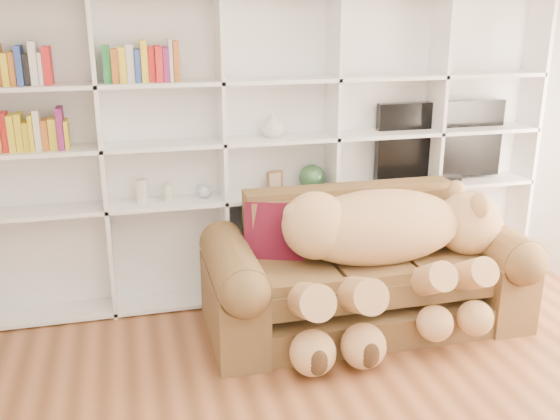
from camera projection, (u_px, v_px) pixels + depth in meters
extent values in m
cube|color=white|center=(272.00, 128.00, 4.98)|extent=(5.00, 0.02, 2.70)
cube|color=white|center=(273.00, 147.00, 5.00)|extent=(4.40, 0.03, 2.40)
cube|color=white|center=(103.00, 161.00, 4.54)|extent=(0.03, 0.35, 2.40)
cube|color=white|center=(222.00, 155.00, 4.75)|extent=(0.03, 0.35, 2.40)
cube|color=white|center=(332.00, 148.00, 4.95)|extent=(0.03, 0.35, 2.40)
cube|color=white|center=(433.00, 143.00, 5.16)|extent=(0.03, 0.35, 2.40)
cube|color=white|center=(526.00, 138.00, 5.36)|extent=(0.03, 0.35, 2.40)
cube|color=white|center=(278.00, 288.00, 5.21)|extent=(4.40, 0.35, 0.03)
cube|color=white|center=(278.00, 194.00, 4.96)|extent=(4.40, 0.35, 0.03)
cube|color=white|center=(278.00, 139.00, 4.82)|extent=(4.40, 0.35, 0.03)
cube|color=white|center=(278.00, 80.00, 4.68)|extent=(4.40, 0.35, 0.03)
cube|color=brown|center=(364.00, 310.00, 4.66)|extent=(2.21, 0.89, 0.23)
cube|color=brown|center=(367.00, 268.00, 4.53)|extent=(1.64, 0.74, 0.32)
cube|color=brown|center=(348.00, 221.00, 4.85)|extent=(1.64, 0.21, 0.58)
cube|color=brown|center=(233.00, 303.00, 4.38)|extent=(0.34, 1.00, 0.58)
cube|color=brown|center=(484.00, 275.00, 4.84)|extent=(0.34, 1.00, 0.58)
cylinder|color=brown|center=(232.00, 265.00, 4.29)|extent=(0.34, 0.95, 0.34)
cylinder|color=brown|center=(488.00, 240.00, 4.75)|extent=(0.34, 0.95, 0.34)
ellipsoid|color=tan|center=(379.00, 227.00, 4.42)|extent=(1.24, 0.60, 0.54)
sphere|color=tan|center=(316.00, 225.00, 4.29)|extent=(0.47, 0.47, 0.47)
sphere|color=tan|center=(468.00, 223.00, 4.59)|extent=(0.47, 0.47, 0.47)
sphere|color=beige|center=(489.00, 229.00, 4.66)|extent=(0.24, 0.24, 0.24)
sphere|color=#392514|center=(500.00, 230.00, 4.68)|extent=(0.08, 0.08, 0.08)
ellipsoid|color=tan|center=(480.00, 205.00, 4.38)|extent=(0.11, 0.18, 0.18)
ellipsoid|color=tan|center=(456.00, 192.00, 4.68)|extent=(0.11, 0.18, 0.18)
sphere|color=tan|center=(295.00, 214.00, 4.23)|extent=(0.16, 0.16, 0.16)
cylinder|color=tan|center=(426.00, 281.00, 4.25)|extent=(0.20, 0.57, 0.42)
cylinder|color=tan|center=(465.00, 276.00, 4.32)|extent=(0.20, 0.57, 0.42)
cylinder|color=tan|center=(305.00, 300.00, 4.06)|extent=(0.24, 0.66, 0.48)
cylinder|color=tan|center=(354.00, 295.00, 4.14)|extent=(0.24, 0.66, 0.48)
sphere|color=tan|center=(436.00, 324.00, 4.15)|extent=(0.25, 0.25, 0.25)
sphere|color=tan|center=(476.00, 319.00, 4.22)|extent=(0.25, 0.25, 0.25)
sphere|color=tan|center=(312.00, 352.00, 3.98)|extent=(0.30, 0.30, 0.30)
sphere|color=tan|center=(363.00, 345.00, 4.06)|extent=(0.30, 0.30, 0.30)
cube|color=maroon|center=(276.00, 233.00, 4.52)|extent=(0.50, 0.39, 0.46)
cube|color=black|center=(440.00, 140.00, 5.22)|extent=(1.13, 0.08, 0.65)
cube|color=black|center=(437.00, 177.00, 5.32)|extent=(0.38, 0.18, 0.04)
cube|color=brown|center=(275.00, 181.00, 4.92)|extent=(0.14, 0.06, 0.17)
sphere|color=#2C5531|center=(312.00, 178.00, 4.99)|extent=(0.21, 0.21, 0.21)
cylinder|color=beige|center=(141.00, 191.00, 4.68)|extent=(0.11, 0.11, 0.18)
cylinder|color=beige|center=(168.00, 193.00, 4.73)|extent=(0.08, 0.08, 0.13)
sphere|color=silver|center=(204.00, 191.00, 4.80)|extent=(0.10, 0.10, 0.10)
imported|color=beige|center=(273.00, 125.00, 4.78)|extent=(0.23, 0.23, 0.19)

